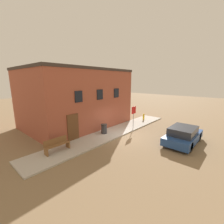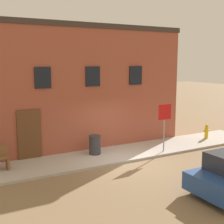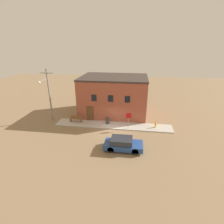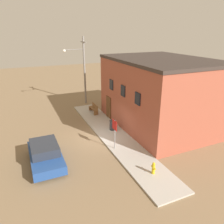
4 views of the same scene
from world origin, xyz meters
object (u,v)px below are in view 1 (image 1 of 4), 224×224
trash_bin (104,129)px  bench (57,145)px  fire_hydrant (144,117)px  parked_car (183,135)px  stop_sign (134,113)px

trash_bin → bench: bearing=-179.1°
fire_hydrant → parked_car: (-3.89, -5.63, 0.16)m
stop_sign → parked_car: bearing=-93.7°
stop_sign → bench: bearing=171.8°
bench → parked_car: bearing=-39.0°
stop_sign → parked_car: stop_sign is taller
bench → stop_sign: bearing=-8.2°
parked_car → fire_hydrant: bearing=55.3°
stop_sign → bench: size_ratio=1.33×
bench → fire_hydrant: bearing=-1.1°
fire_hydrant → parked_car: 6.85m
stop_sign → trash_bin: stop_sign is taller
trash_bin → parked_car: size_ratio=0.21×
stop_sign → bench: 7.67m
parked_car → bench: bearing=141.0°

